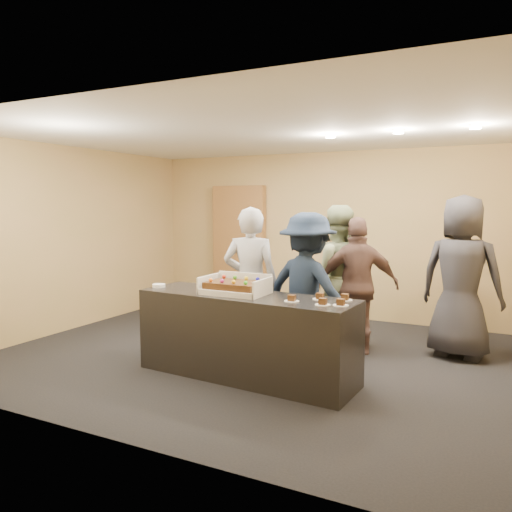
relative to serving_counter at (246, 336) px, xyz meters
The scene contains 17 objects.
room 1.20m from the serving_counter, 111.97° to the left, with size 6.04×6.00×2.70m.
serving_counter is the anchor object (origin of this frame).
storage_cabinet 3.68m from the serving_counter, 119.78° to the left, with size 0.99×0.15×2.18m, color brown.
cake_box 0.51m from the serving_counter, 169.07° to the left, with size 0.68×0.47×0.20m.
sheet_cake 0.56m from the serving_counter, behind, with size 0.58×0.40×0.11m.
plate_stack 1.22m from the serving_counter, behind, with size 0.15×0.15×0.04m, color white.
slice_a 0.76m from the serving_counter, 12.74° to the right, with size 0.15×0.15×0.07m.
slice_b 0.93m from the serving_counter, ahead, with size 0.15×0.15×0.07m.
slice_c 1.04m from the serving_counter, 10.04° to the right, with size 0.15×0.15×0.07m.
slice_d 1.15m from the serving_counter, ahead, with size 0.15×0.15×0.07m.
slice_e 1.18m from the serving_counter, ahead, with size 0.15×0.15×0.07m.
person_server_grey 0.82m from the serving_counter, 113.14° to the left, with size 0.67×0.44×1.83m, color #AEAEB4.
person_sage_man 1.70m from the serving_counter, 72.36° to the left, with size 0.90×0.70×1.85m, color gray.
person_navy_man 0.92m from the serving_counter, 57.46° to the left, with size 1.14×0.66×1.77m, color #172339.
person_brown_extra 1.68m from the serving_counter, 59.32° to the left, with size 1.00×0.42×1.70m, color brown.
person_dark_suit 2.73m from the serving_counter, 41.93° to the left, with size 0.96×0.63×1.97m, color #28272C.
ceiling_spotlights 2.86m from the serving_counter, 43.56° to the left, with size 1.72×0.12×0.03m.
Camera 1 is at (2.75, -5.36, 1.86)m, focal length 35.00 mm.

